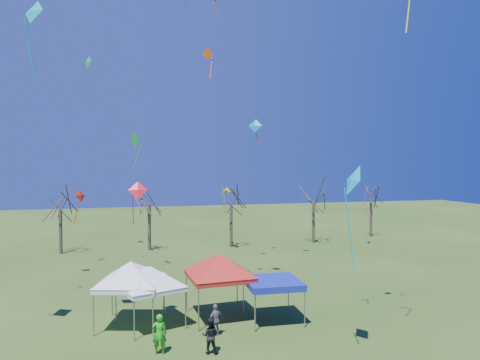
# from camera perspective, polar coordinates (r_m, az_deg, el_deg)

# --- Properties ---
(ground) EXTENTS (140.00, 140.00, 0.00)m
(ground) POSITION_cam_1_polar(r_m,az_deg,el_deg) (21.67, -2.41, -21.33)
(ground) COLOR #2D4A17
(ground) RESTS_ON ground
(tree_1) EXTENTS (3.42, 3.42, 7.54)m
(tree_1) POSITION_cam_1_polar(r_m,az_deg,el_deg) (44.72, -22.86, -1.74)
(tree_1) COLOR #3D2D21
(tree_1) RESTS_ON ground
(tree_2) EXTENTS (3.71, 3.71, 8.18)m
(tree_2) POSITION_cam_1_polar(r_m,az_deg,el_deg) (43.95, -12.03, -1.04)
(tree_2) COLOR #3D2D21
(tree_2) RESTS_ON ground
(tree_3) EXTENTS (3.59, 3.59, 7.91)m
(tree_3) POSITION_cam_1_polar(r_m,az_deg,el_deg) (44.75, -1.20, -1.21)
(tree_3) COLOR #3D2D21
(tree_3) RESTS_ON ground
(tree_4) EXTENTS (3.58, 3.58, 7.89)m
(tree_4) POSITION_cam_1_polar(r_m,az_deg,el_deg) (47.70, 9.79, -1.06)
(tree_4) COLOR #3D2D21
(tree_4) RESTS_ON ground
(tree_5) EXTENTS (3.39, 3.39, 7.46)m
(tree_5) POSITION_cam_1_polar(r_m,az_deg,el_deg) (53.44, 17.10, -1.15)
(tree_5) COLOR #3D2D21
(tree_5) RESTS_ON ground
(tent_white_west) EXTENTS (4.37, 4.37, 3.98)m
(tent_white_west) POSITION_cam_1_polar(r_m,az_deg,el_deg) (23.93, -14.37, -11.03)
(tent_white_west) COLOR gray
(tent_white_west) RESTS_ON ground
(tent_white_mid) EXTENTS (3.97, 3.97, 3.72)m
(tent_white_mid) POSITION_cam_1_polar(r_m,az_deg,el_deg) (23.66, -11.92, -11.69)
(tent_white_mid) COLOR gray
(tent_white_mid) RESTS_ON ground
(tent_red) EXTENTS (4.72, 4.72, 4.17)m
(tent_red) POSITION_cam_1_polar(r_m,az_deg,el_deg) (24.33, -2.76, -10.38)
(tent_red) COLOR gray
(tent_red) RESTS_ON ground
(tent_blue) EXTENTS (3.02, 3.02, 2.28)m
(tent_blue) POSITION_cam_1_polar(r_m,az_deg,el_deg) (24.23, 4.40, -13.53)
(tent_blue) COLOR gray
(tent_blue) RESTS_ON ground
(person_green) EXTENTS (0.73, 0.54, 1.83)m
(person_green) POSITION_cam_1_polar(r_m,az_deg,el_deg) (20.95, -10.70, -19.51)
(person_green) COLOR green
(person_green) RESTS_ON ground
(person_dark) EXTENTS (0.96, 0.86, 1.62)m
(person_dark) POSITION_cam_1_polar(r_m,az_deg,el_deg) (20.75, -3.99, -20.00)
(person_dark) COLOR black
(person_dark) RESTS_ON ground
(person_grey) EXTENTS (1.01, 0.78, 1.59)m
(person_grey) POSITION_cam_1_polar(r_m,az_deg,el_deg) (22.64, -3.26, -18.12)
(person_grey) COLOR slate
(person_grey) RESTS_ON ground
(kite_8) EXTENTS (1.29, 1.24, 3.72)m
(kite_8) POSITION_cam_1_polar(r_m,az_deg,el_deg) (23.71, -25.88, 19.49)
(kite_8) COLOR #0CB9BB
(kite_8) RESTS_ON ground
(kite_19) EXTENTS (0.64, 0.76, 1.83)m
(kite_19) POSITION_cam_1_polar(r_m,az_deg,el_deg) (39.47, 2.16, 7.18)
(kite_19) COLOR red
(kite_19) RESTS_ON ground
(kite_12) EXTENTS (0.80, 1.12, 3.28)m
(kite_12) POSITION_cam_1_polar(r_m,az_deg,el_deg) (46.83, 16.50, -1.33)
(kite_12) COLOR purple
(kite_12) RESTS_ON ground
(kite_13) EXTENTS (1.08, 1.12, 2.89)m
(kite_13) POSITION_cam_1_polar(r_m,az_deg,el_deg) (38.84, -20.51, -2.00)
(kite_13) COLOR red
(kite_13) RESTS_ON ground
(kite_2) EXTENTS (0.92, 1.16, 3.04)m
(kite_2) POSITION_cam_1_polar(r_m,az_deg,el_deg) (43.82, -19.65, 14.56)
(kite_2) COLOR green
(kite_2) RESTS_ON ground
(kite_1) EXTENTS (1.05, 0.61, 2.30)m
(kite_1) POSITION_cam_1_polar(r_m,az_deg,el_deg) (23.29, -13.51, -1.36)
(kite_1) COLOR red
(kite_1) RESTS_ON ground
(kite_11) EXTENTS (0.96, 1.31, 2.94)m
(kite_11) POSITION_cam_1_polar(r_m,az_deg,el_deg) (34.55, -13.78, 5.23)
(kite_11) COLOR green
(kite_11) RESTS_ON ground
(kite_22) EXTENTS (0.97, 0.92, 2.69)m
(kite_22) POSITION_cam_1_polar(r_m,az_deg,el_deg) (42.65, -1.86, -1.63)
(kite_22) COLOR yellow
(kite_22) RESTS_ON ground
(kite_5) EXTENTS (0.85, 1.49, 4.65)m
(kite_5) POSITION_cam_1_polar(r_m,az_deg,el_deg) (18.99, 14.72, -0.12)
(kite_5) COLOR #0DAFC6
(kite_5) RESTS_ON ground
(kite_17) EXTENTS (1.03, 0.83, 3.06)m
(kite_17) POSITION_cam_1_polar(r_m,az_deg,el_deg) (30.69, 2.00, 7.13)
(kite_17) COLOR #0B86AA
(kite_17) RESTS_ON ground
(kite_24) EXTENTS (0.79, 0.59, 2.08)m
(kite_24) POSITION_cam_1_polar(r_m,az_deg,el_deg) (29.17, -4.28, 16.34)
(kite_24) COLOR #FF520D
(kite_24) RESTS_ON ground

